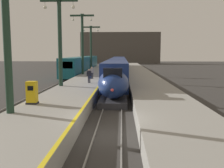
# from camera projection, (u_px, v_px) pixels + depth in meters

# --- Properties ---
(ground_plane) EXTENTS (260.00, 260.00, 0.00)m
(ground_plane) POSITION_uv_depth(u_px,v_px,m) (108.00, 136.00, 14.13)
(ground_plane) COLOR #33302D
(platform_left) EXTENTS (4.80, 110.00, 1.05)m
(platform_left) POSITION_uv_depth(u_px,v_px,m) (90.00, 80.00, 38.78)
(platform_left) COLOR gray
(platform_left) RESTS_ON ground
(platform_right) EXTENTS (4.80, 110.00, 1.05)m
(platform_right) POSITION_uv_depth(u_px,v_px,m) (143.00, 80.00, 38.46)
(platform_right) COLOR gray
(platform_right) RESTS_ON ground
(platform_left_safety_stripe) EXTENTS (0.20, 107.80, 0.01)m
(platform_left_safety_stripe) POSITION_uv_depth(u_px,v_px,m) (105.00, 77.00, 38.62)
(platform_left_safety_stripe) COLOR yellow
(platform_left_safety_stripe) RESTS_ON platform_left
(rail_main_left) EXTENTS (0.08, 110.00, 0.12)m
(rail_main_left) POSITION_uv_depth(u_px,v_px,m) (113.00, 81.00, 41.43)
(rail_main_left) COLOR slate
(rail_main_left) RESTS_ON ground
(rail_main_right) EXTENTS (0.08, 110.00, 0.12)m
(rail_main_right) POSITION_uv_depth(u_px,v_px,m) (122.00, 81.00, 41.38)
(rail_main_right) COLOR slate
(rail_main_right) RESTS_ON ground
(rail_secondary_left) EXTENTS (0.08, 110.00, 0.12)m
(rail_secondary_left) POSITION_uv_depth(u_px,v_px,m) (64.00, 81.00, 41.75)
(rail_secondary_left) COLOR slate
(rail_secondary_left) RESTS_ON ground
(rail_secondary_right) EXTENTS (0.08, 110.00, 0.12)m
(rail_secondary_right) POSITION_uv_depth(u_px,v_px,m) (73.00, 81.00, 41.69)
(rail_secondary_right) COLOR slate
(rail_secondary_right) RESTS_ON ground
(highspeed_train_main) EXTENTS (2.92, 55.81, 3.60)m
(highspeed_train_main) POSITION_uv_depth(u_px,v_px,m) (118.00, 67.00, 47.19)
(highspeed_train_main) COLOR navy
(highspeed_train_main) RESTS_ON ground
(regional_train_adjacent) EXTENTS (2.85, 36.60, 3.80)m
(regional_train_adjacent) POSITION_uv_depth(u_px,v_px,m) (83.00, 64.00, 57.81)
(regional_train_adjacent) COLOR #145660
(regional_train_adjacent) RESTS_ON ground
(station_column_near) EXTENTS (4.00, 0.68, 9.09)m
(station_column_near) POSITION_uv_depth(u_px,v_px,m) (7.00, 18.00, 14.49)
(station_column_near) COLOR #1E3828
(station_column_near) RESTS_ON platform_left
(station_column_mid) EXTENTS (4.00, 0.68, 9.35)m
(station_column_mid) POSITION_uv_depth(u_px,v_px,m) (60.00, 34.00, 27.06)
(station_column_mid) COLOR #1E3828
(station_column_mid) RESTS_ON platform_left
(station_column_far) EXTENTS (4.00, 0.68, 10.03)m
(station_column_far) POSITION_uv_depth(u_px,v_px,m) (82.00, 39.00, 42.53)
(station_column_far) COLOR #1E3828
(station_column_far) RESTS_ON platform_left
(station_column_distant) EXTENTS (4.00, 0.68, 9.32)m
(station_column_distant) POSITION_uv_depth(u_px,v_px,m) (91.00, 44.00, 54.37)
(station_column_distant) COLOR #1E3828
(station_column_distant) RESTS_ON platform_left
(passenger_near_edge) EXTENTS (0.53, 0.35, 1.69)m
(passenger_near_edge) POSITION_uv_depth(u_px,v_px,m) (92.00, 72.00, 35.20)
(passenger_near_edge) COLOR #23232D
(passenger_near_edge) RESTS_ON platform_left
(passenger_mid_platform) EXTENTS (0.55, 0.31, 1.69)m
(passenger_mid_platform) POSITION_uv_depth(u_px,v_px,m) (89.00, 75.00, 30.34)
(passenger_mid_platform) COLOR #23232D
(passenger_mid_platform) RESTS_ON platform_left
(rolling_suitcase) EXTENTS (0.40, 0.22, 0.98)m
(rolling_suitcase) POSITION_uv_depth(u_px,v_px,m) (90.00, 76.00, 35.53)
(rolling_suitcase) COLOR navy
(rolling_suitcase) RESTS_ON platform_left
(ticket_machine_yellow) EXTENTS (0.76, 0.62, 1.60)m
(ticket_machine_yellow) POSITION_uv_depth(u_px,v_px,m) (32.00, 93.00, 17.79)
(ticket_machine_yellow) COLOR yellow
(ticket_machine_yellow) RESTS_ON platform_left
(terminus_back_wall) EXTENTS (36.00, 2.00, 14.00)m
(terminus_back_wall) POSITION_uv_depth(u_px,v_px,m) (120.00, 48.00, 114.46)
(terminus_back_wall) COLOR #4C4742
(terminus_back_wall) RESTS_ON ground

